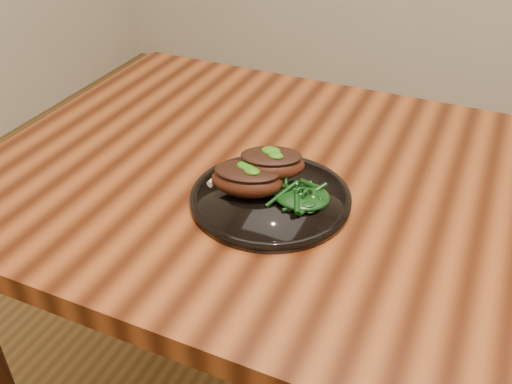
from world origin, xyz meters
TOP-DOWN VIEW (x-y plane):
  - desk at (0.00, 0.00)m, footprint 1.60×0.80m
  - plate at (-0.26, -0.09)m, footprint 0.26×0.26m
  - lamb_chop_front at (-0.30, -0.10)m, footprint 0.13×0.10m
  - lamb_chop_back at (-0.27, -0.06)m, footprint 0.13×0.10m
  - herb_smear at (-0.29, -0.03)m, footprint 0.07×0.05m
  - greens_heap at (-0.21, -0.09)m, footprint 0.09×0.08m

SIDE VIEW (x-z plane):
  - desk at x=0.00m, z-range 0.29..1.04m
  - plate at x=-0.26m, z-range 0.75..0.77m
  - herb_smear at x=-0.29m, z-range 0.76..0.77m
  - greens_heap at x=-0.21m, z-range 0.76..0.80m
  - lamb_chop_front at x=-0.30m, z-range 0.76..0.82m
  - lamb_chop_back at x=-0.27m, z-range 0.78..0.83m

